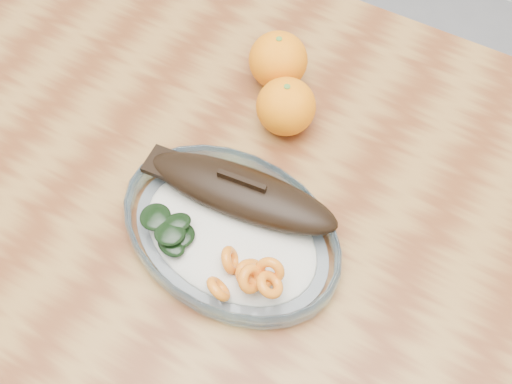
{
  "coord_description": "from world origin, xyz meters",
  "views": [
    {
      "loc": [
        0.21,
        -0.36,
        1.41
      ],
      "look_at": [
        0.0,
        0.0,
        0.77
      ],
      "focal_mm": 45.0,
      "sensor_mm": 36.0,
      "label": 1
    }
  ],
  "objects_px": {
    "orange_left": "(278,60)",
    "orange_right": "(286,106)",
    "dining_table": "(252,241)",
    "plated_meal": "(231,229)"
  },
  "relations": [
    {
      "from": "orange_right",
      "to": "dining_table",
      "type": "bearing_deg",
      "value": -80.09
    },
    {
      "from": "plated_meal",
      "to": "orange_right",
      "type": "bearing_deg",
      "value": 105.33
    },
    {
      "from": "orange_left",
      "to": "orange_right",
      "type": "distance_m",
      "value": 0.08
    },
    {
      "from": "plated_meal",
      "to": "orange_left",
      "type": "distance_m",
      "value": 0.26
    },
    {
      "from": "dining_table",
      "to": "plated_meal",
      "type": "height_order",
      "value": "plated_meal"
    },
    {
      "from": "orange_left",
      "to": "orange_right",
      "type": "xyz_separation_m",
      "value": [
        0.05,
        -0.07,
        -0.0
      ]
    },
    {
      "from": "dining_table",
      "to": "plated_meal",
      "type": "xyz_separation_m",
      "value": [
        0.0,
        -0.05,
        0.12
      ]
    },
    {
      "from": "dining_table",
      "to": "plated_meal",
      "type": "relative_size",
      "value": 2.15
    },
    {
      "from": "orange_right",
      "to": "orange_left",
      "type": "bearing_deg",
      "value": 125.77
    },
    {
      "from": "dining_table",
      "to": "orange_right",
      "type": "distance_m",
      "value": 0.19
    }
  ]
}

